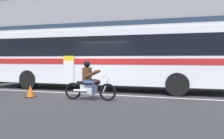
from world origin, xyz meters
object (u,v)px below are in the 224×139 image
(transit_bus, at_px, (108,55))
(fire_hydrant, at_px, (60,75))
(motorcycle_with_rider, at_px, (89,84))
(traffic_cone, at_px, (30,91))

(transit_bus, xyz_separation_m, fire_hydrant, (-4.45, 2.70, -1.37))
(transit_bus, height_order, fire_hydrant, transit_bus)
(motorcycle_with_rider, distance_m, fire_hydrant, 7.67)
(transit_bus, height_order, motorcycle_with_rider, transit_bus)
(traffic_cone, bearing_deg, transit_bus, 55.66)
(transit_bus, bearing_deg, fire_hydrant, 148.71)
(motorcycle_with_rider, height_order, traffic_cone, motorcycle_with_rider)
(motorcycle_with_rider, bearing_deg, transit_bus, 95.73)
(transit_bus, xyz_separation_m, motorcycle_with_rider, (0.33, -3.30, -1.22))
(transit_bus, distance_m, fire_hydrant, 5.38)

